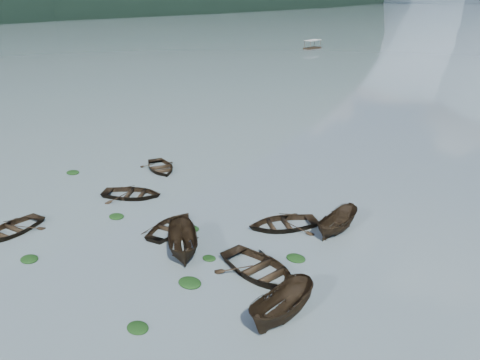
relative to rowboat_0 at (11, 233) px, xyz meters
The scene contains 21 objects.
ground_plane 8.60m from the rowboat_0, ahead, with size 2400.00×2400.00×0.00m, color #4F5E63.
left_ridge_far 533.40m from the rowboat_0, 152.10° to the left, with size 560.00×1400.00×380.00m, color black.
haze_mtn_a 934.05m from the rowboat_0, 105.61° to the left, with size 520.00×520.00×280.00m, color #475666.
rowboat_0 is the anchor object (origin of this frame).
rowboat_1 8.23m from the rowboat_0, 79.72° to the left, with size 3.04×4.26×0.88m, color black.
rowboat_2 11.09m from the rowboat_0, 26.01° to the left, with size 1.67×4.44×1.71m, color black.
rowboat_3 9.75m from the rowboat_0, 41.08° to the left, with size 2.82×3.94×0.82m, color black.
rowboat_4 15.64m from the rowboat_0, 22.14° to the left, with size 3.51×4.91×1.02m, color black.
rowboat_5 17.79m from the rowboat_0, 11.86° to the left, with size 1.61×4.27×1.65m, color black.
rowboat_6 13.12m from the rowboat_0, 94.51° to the left, with size 2.94×4.12×0.85m, color black.
rowboat_7 16.62m from the rowboat_0, 41.38° to the left, with size 3.15×4.41×0.91m, color black.
rowboat_8 19.86m from the rowboat_0, 39.37° to the left, with size 1.44×3.83×1.48m, color black.
weed_clump_0 3.97m from the rowboat_0, 13.43° to the right, with size 1.07×0.88×0.23m, color black.
weed_clump_1 10.99m from the rowboat_0, 41.11° to the left, with size 0.99×0.79×0.22m, color black.
weed_clump_2 12.94m from the rowboat_0, ahead, with size 1.07×0.85×0.23m, color black.
weed_clump_3 12.62m from the rowboat_0, 25.10° to the left, with size 0.79×0.67×0.18m, color black.
weed_clump_4 12.65m from the rowboat_0, 13.59° to the left, with size 1.27×1.01×0.26m, color black.
weed_clump_5 10.08m from the rowboat_0, 126.53° to the left, with size 1.15×0.93×0.24m, color black.
weed_clump_6 6.27m from the rowboat_0, 58.51° to the left, with size 1.07×0.89×0.22m, color black.
weed_clump_7 17.29m from the rowboat_0, 28.71° to the left, with size 1.11×0.89×0.24m, color black.
pontoon_left 105.63m from the rowboat_0, 110.81° to the left, with size 2.24×5.37×2.06m, color black, non-canonical shape.
Camera 1 is at (18.11, -10.44, 13.59)m, focal length 35.00 mm.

